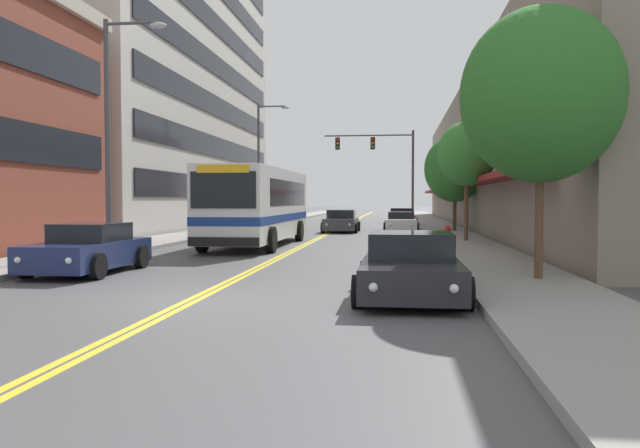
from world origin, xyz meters
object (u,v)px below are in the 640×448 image
(street_tree_right_near, at_px, (541,95))
(fire_hydrant, at_px, (448,237))
(city_bus, at_px, (259,203))
(street_tree_right_far, at_px, (455,169))
(car_charcoal_parked_right_foreground, at_px, (411,268))
(street_lamp_left_near, at_px, (115,118))
(car_white_parked_right_mid, at_px, (401,222))
(street_tree_right_mid, at_px, (467,154))
(car_navy_parked_left_mid, at_px, (89,250))
(street_lamp_left_far, at_px, (263,156))
(car_red_parked_right_far, at_px, (402,218))
(traffic_signal_mast, at_px, (383,158))
(car_dark_grey_moving_lead, at_px, (341,222))
(car_beige_parked_left_near, at_px, (271,220))

(street_tree_right_near, bearing_deg, fire_hydrant, 98.52)
(city_bus, height_order, street_tree_right_far, street_tree_right_far)
(street_tree_right_near, height_order, fire_hydrant, street_tree_right_near)
(car_charcoal_parked_right_foreground, distance_m, street_lamp_left_near, 12.06)
(car_white_parked_right_mid, xyz_separation_m, street_tree_right_far, (3.16, -0.57, 3.25))
(street_tree_right_mid, distance_m, street_tree_right_far, 9.36)
(street_tree_right_near, bearing_deg, street_tree_right_mid, 90.86)
(city_bus, relative_size, car_white_parked_right_mid, 2.25)
(car_navy_parked_left_mid, distance_m, fire_hydrant, 13.09)
(street_lamp_left_far, distance_m, street_tree_right_near, 29.18)
(car_red_parked_right_far, bearing_deg, city_bus, -108.82)
(traffic_signal_mast, relative_size, street_lamp_left_near, 0.93)
(car_charcoal_parked_right_foreground, distance_m, car_dark_grey_moving_lead, 25.71)
(street_lamp_left_far, bearing_deg, city_bus, -78.37)
(city_bus, relative_size, car_charcoal_parked_right_foreground, 2.53)
(street_tree_right_near, bearing_deg, street_lamp_left_near, 161.05)
(city_bus, distance_m, car_beige_parked_left_near, 14.73)
(car_charcoal_parked_right_foreground, relative_size, fire_hydrant, 5.11)
(car_charcoal_parked_right_foreground, distance_m, car_red_parked_right_far, 32.57)
(car_navy_parked_left_mid, xyz_separation_m, car_white_parked_right_mid, (8.59, 22.44, -0.04))
(street_lamp_left_near, relative_size, fire_hydrant, 9.09)
(car_dark_grey_moving_lead, bearing_deg, car_red_parked_right_far, 62.12)
(car_navy_parked_left_mid, bearing_deg, city_bus, 77.53)
(traffic_signal_mast, bearing_deg, car_charcoal_parked_right_foreground, -87.83)
(traffic_signal_mast, bearing_deg, car_navy_parked_left_mid, -102.97)
(car_white_parked_right_mid, bearing_deg, street_tree_right_mid, -74.04)
(street_tree_right_mid, bearing_deg, car_dark_grey_moving_lead, 123.98)
(car_white_parked_right_mid, height_order, street_tree_right_mid, street_tree_right_mid)
(traffic_signal_mast, bearing_deg, street_lamp_left_near, -105.69)
(car_white_parked_right_mid, bearing_deg, car_dark_grey_moving_lead, -175.53)
(car_navy_parked_left_mid, distance_m, traffic_signal_mast, 32.84)
(car_navy_parked_left_mid, relative_size, car_white_parked_right_mid, 0.91)
(city_bus, distance_m, fire_hydrant, 8.40)
(traffic_signal_mast, xyz_separation_m, street_tree_right_near, (4.33, -32.71, -0.75))
(street_tree_right_near, bearing_deg, car_beige_parked_left_near, 114.14)
(car_beige_parked_left_near, distance_m, street_tree_right_near, 28.87)
(car_charcoal_parked_right_foreground, distance_m, street_lamp_left_far, 30.51)
(traffic_signal_mast, relative_size, street_tree_right_near, 1.15)
(car_red_parked_right_far, height_order, traffic_signal_mast, traffic_signal_mast)
(car_white_parked_right_mid, relative_size, street_lamp_left_near, 0.63)
(street_tree_right_near, bearing_deg, car_dark_grey_moving_lead, 106.13)
(car_navy_parked_left_mid, relative_size, street_lamp_left_near, 0.57)
(car_white_parked_right_mid, bearing_deg, street_lamp_left_near, -115.81)
(street_tree_right_far, bearing_deg, traffic_signal_mast, 114.38)
(street_tree_right_mid, bearing_deg, traffic_signal_mast, 102.15)
(car_beige_parked_left_near, relative_size, street_tree_right_near, 0.68)
(car_charcoal_parked_right_foreground, xyz_separation_m, street_tree_right_near, (3.01, 2.28, 3.81))
(street_tree_right_far, bearing_deg, car_navy_parked_left_mid, -118.26)
(street_lamp_left_near, xyz_separation_m, street_tree_right_mid, (12.13, 9.29, -0.57))
(street_lamp_left_far, bearing_deg, street_tree_right_near, -65.00)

